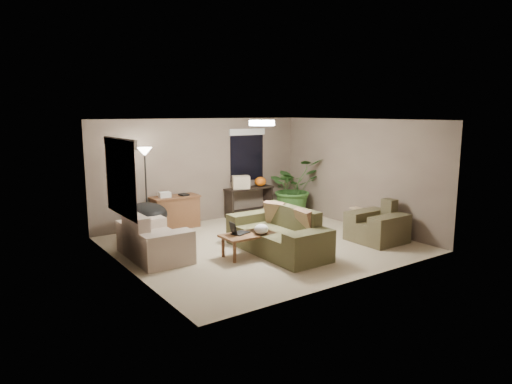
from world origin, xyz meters
TOP-DOWN VIEW (x-y plane):
  - room_shell at (0.00, 0.00)m, footprint 5.50×5.50m
  - main_sofa at (-0.01, -0.59)m, footprint 0.95×2.20m
  - throw_pillows at (0.24, -0.59)m, footprint 0.38×1.39m
  - loveseat at (-2.14, 0.45)m, footprint 0.90×1.60m
  - armchair at (2.11, -1.18)m, footprint 0.95×1.00m
  - coffee_table at (-0.64, -0.46)m, footprint 1.00×0.55m
  - laptop at (-0.81, -0.36)m, footprint 0.40×0.32m
  - plastic_bag at (-0.44, -0.61)m, footprint 0.29×0.27m
  - desk at (-0.87, 2.21)m, footprint 1.10×0.50m
  - desk_papers at (-1.02, 2.20)m, footprint 0.69×0.28m
  - console_table at (1.21, 2.26)m, footprint 1.30×0.40m
  - pumpkin at (1.56, 2.26)m, footprint 0.38×0.38m
  - cardboard_box at (0.96, 2.26)m, footprint 0.51×0.46m
  - papasan_chair at (-1.81, 1.62)m, footprint 1.03×1.03m
  - floor_lamp at (-1.62, 2.01)m, footprint 0.32×0.32m
  - ceiling_fixture at (0.00, 0.00)m, footprint 0.50×0.50m
  - houseplant at (2.20, 1.69)m, footprint 1.33×1.48m
  - cat_scratching_post at (2.48, -0.23)m, footprint 0.32×0.32m
  - window_left at (-2.73, 0.30)m, footprint 0.05×1.56m
  - window_back at (1.30, 2.48)m, footprint 1.06×0.05m

SIDE VIEW (x-z plane):
  - cat_scratching_post at x=2.48m, z-range -0.04..0.46m
  - main_sofa at x=-0.01m, z-range -0.13..0.72m
  - loveseat at x=-2.14m, z-range -0.13..0.72m
  - armchair at x=2.11m, z-range -0.13..0.72m
  - coffee_table at x=-0.64m, z-range 0.15..0.57m
  - desk at x=-0.87m, z-range 0.00..0.75m
  - console_table at x=1.21m, z-range 0.06..0.81m
  - papasan_chair at x=-1.81m, z-range 0.07..0.86m
  - laptop at x=-0.81m, z-range 0.36..0.60m
  - plastic_bag at x=-0.44m, z-range 0.42..0.61m
  - houseplant at x=2.20m, z-range 0.00..1.15m
  - throw_pillows at x=0.24m, z-range 0.42..0.88m
  - desk_papers at x=-1.02m, z-range 0.74..0.86m
  - pumpkin at x=1.56m, z-range 0.75..0.99m
  - cardboard_box at x=0.96m, z-range 0.75..1.07m
  - room_shell at x=0.00m, z-range -1.50..4.00m
  - floor_lamp at x=-1.62m, z-range 0.64..2.55m
  - window_left at x=-2.73m, z-range 1.12..2.45m
  - window_back at x=1.30m, z-range 1.12..2.45m
  - ceiling_fixture at x=0.00m, z-range 2.39..2.49m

